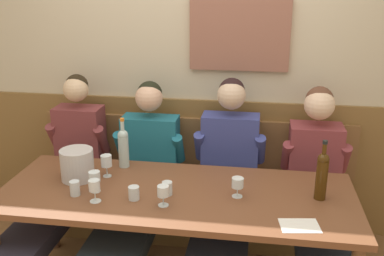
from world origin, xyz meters
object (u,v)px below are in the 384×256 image
at_px(wine_bottle_amber_mid, 123,147).
at_px(wine_glass_left_end, 163,192).
at_px(person_left_seat, 139,185).
at_px(person_center_left_seat, 226,187).
at_px(wall_bench, 193,202).
at_px(wine_glass_center_rear, 95,178).
at_px(water_tumbler_right, 134,193).
at_px(person_right_seat, 63,176).
at_px(dining_table, 176,202).
at_px(wine_glass_near_bucket, 106,162).
at_px(ice_bucket, 77,165).
at_px(water_tumbler_center, 167,188).
at_px(person_center_right_seat, 318,191).
at_px(wine_bottle_green_tall, 322,174).
at_px(water_tumbler_left, 75,188).
at_px(wine_glass_mid_right, 94,187).
at_px(wine_glass_center_front, 238,183).

distance_m(wine_bottle_amber_mid, wine_glass_left_end, 0.65).
bearing_deg(person_left_seat, person_center_left_seat, 1.44).
bearing_deg(wall_bench, wine_glass_center_rear, -121.68).
bearing_deg(water_tumbler_right, wall_bench, 75.20).
distance_m(person_right_seat, wine_glass_center_rear, 0.63).
distance_m(dining_table, wine_glass_near_bucket, 0.55).
height_order(person_left_seat, ice_bucket, person_left_seat).
bearing_deg(water_tumbler_right, wine_bottle_amber_mid, 113.50).
xyz_separation_m(water_tumbler_right, water_tumbler_center, (0.19, 0.09, 0.00)).
xyz_separation_m(person_center_right_seat, water_tumbler_right, (-1.14, -0.50, 0.15)).
xyz_separation_m(dining_table, wine_glass_near_bucket, (-0.50, 0.15, 0.18)).
relative_size(person_left_seat, wine_glass_left_end, 10.48).
height_order(person_center_left_seat, water_tumbler_center, person_center_left_seat).
distance_m(person_center_left_seat, wine_bottle_green_tall, 0.72).
bearing_deg(wall_bench, ice_bucket, -136.12).
xyz_separation_m(dining_table, water_tumbler_left, (-0.60, -0.14, 0.12)).
relative_size(wall_bench, water_tumbler_center, 29.69).
xyz_separation_m(person_left_seat, wine_bottle_green_tall, (1.21, -0.28, 0.30)).
height_order(wine_bottle_green_tall, wine_glass_left_end, wine_bottle_green_tall).
bearing_deg(wine_glass_center_rear, ice_bucket, 138.45).
relative_size(wine_bottle_green_tall, wine_glass_mid_right, 2.68).
xyz_separation_m(wine_bottle_amber_mid, water_tumbler_left, (-0.17, -0.47, -0.10)).
relative_size(person_center_left_seat, person_center_right_seat, 0.99).
height_order(person_center_right_seat, wine_bottle_amber_mid, person_center_right_seat).
bearing_deg(ice_bucket, person_left_seat, 36.06).
relative_size(person_right_seat, wine_glass_mid_right, 9.46).
height_order(person_left_seat, water_tumbler_right, person_left_seat).
xyz_separation_m(wall_bench, person_center_left_seat, (0.29, -0.38, 0.35)).
xyz_separation_m(person_right_seat, wine_glass_left_end, (0.87, -0.53, 0.20)).
distance_m(ice_bucket, water_tumbler_center, 0.64).
xyz_separation_m(wine_bottle_green_tall, wine_glass_near_bucket, (-1.37, 0.11, -0.06)).
distance_m(wine_glass_center_rear, water_tumbler_center, 0.46).
relative_size(wall_bench, person_left_seat, 1.91).
xyz_separation_m(water_tumbler_center, water_tumbler_left, (-0.56, -0.09, 0.00)).
bearing_deg(person_left_seat, wine_bottle_green_tall, -13.22).
height_order(wine_glass_center_front, water_tumbler_right, wine_glass_center_front).
relative_size(wine_glass_center_rear, water_tumbler_center, 1.58).
height_order(person_left_seat, wine_glass_center_rear, person_left_seat).
height_order(wine_bottle_green_tall, water_tumbler_right, wine_bottle_green_tall).
height_order(person_center_left_seat, wine_glass_center_rear, person_center_left_seat).
relative_size(ice_bucket, wine_bottle_amber_mid, 0.61).
height_order(wine_glass_mid_right, water_tumbler_center, wine_glass_mid_right).
relative_size(wine_glass_mid_right, wine_glass_center_rear, 1.04).
xyz_separation_m(ice_bucket, wine_bottle_green_tall, (1.55, -0.04, 0.06)).
distance_m(wine_glass_center_front, wine_glass_center_rear, 0.88).
height_order(ice_bucket, wine_bottle_green_tall, wine_bottle_green_tall).
bearing_deg(wine_glass_center_rear, wine_glass_near_bucket, 90.35).
bearing_deg(wine_bottle_green_tall, wall_bench, 142.02).
bearing_deg(person_center_left_seat, wine_bottle_green_tall, -26.92).
bearing_deg(wine_glass_left_end, ice_bucket, 157.08).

